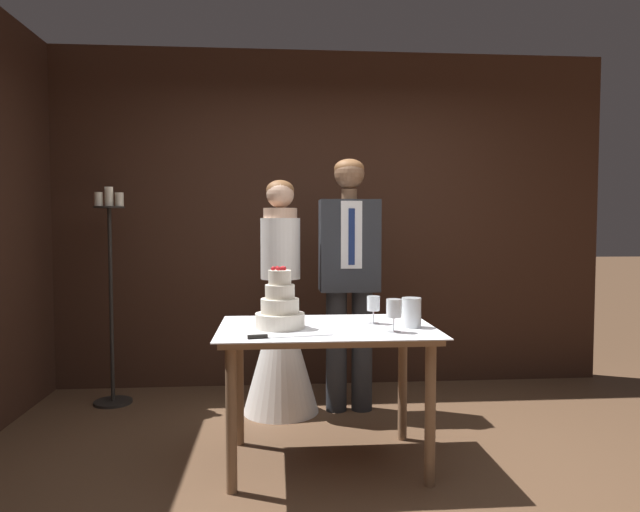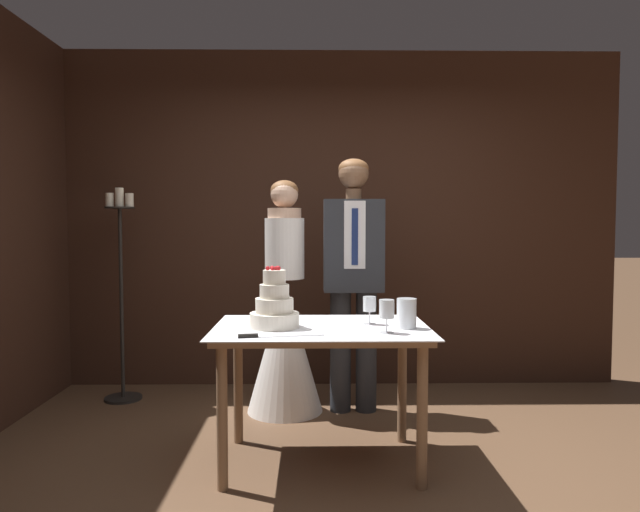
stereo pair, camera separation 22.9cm
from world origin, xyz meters
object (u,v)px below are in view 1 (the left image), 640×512
wine_glass_near (373,305)px  cake_table (326,344)px  candle_stand (111,297)px  tiered_cake (280,308)px  groom (349,269)px  cake_knife (274,336)px  bride (281,328)px  wine_glass_middle (394,310)px  hurricane_candle (411,313)px

wine_glass_near → cake_table: bearing=-166.3°
wine_glass_near → candle_stand: candle_stand is taller
candle_stand → cake_table: bearing=-38.5°
tiered_cake → groom: groom is taller
cake_knife → bride: (0.04, 1.20, -0.18)m
wine_glass_middle → candle_stand: (-1.84, 1.39, -0.09)m
tiered_cake → candle_stand: 1.74m
tiered_cake → bride: size_ratio=0.20×
wine_glass_near → bride: size_ratio=0.10×
tiered_cake → hurricane_candle: bearing=-2.8°
cake_table → hurricane_candle: size_ratio=7.28×
bride → candle_stand: 1.30m
cake_table → groom: size_ratio=0.66×
cake_knife → bride: size_ratio=0.26×
hurricane_candle → wine_glass_middle: bearing=-133.3°
tiered_cake → candle_stand: size_ratio=0.21×
bride → candle_stand: bearing=167.1°
cake_table → groom: (0.24, 0.91, 0.35)m
cake_knife → wine_glass_near: wine_glass_near is taller
cake_knife → wine_glass_middle: wine_glass_middle is taller
wine_glass_middle → bride: 1.28m
wine_glass_middle → cake_knife: bearing=-170.5°
tiered_cake → hurricane_candle: (0.72, -0.03, -0.03)m
groom → cake_table: bearing=-105.1°
bride → groom: 0.64m
cake_table → cake_knife: cake_knife is taller
cake_knife → candle_stand: bearing=119.6°
candle_stand → wine_glass_middle: bearing=-37.1°
tiered_cake → wine_glass_middle: size_ratio=1.94×
hurricane_candle → groom: 1.00m
wine_glass_near → wine_glass_middle: wine_glass_middle is taller
candle_stand → cake_knife: bearing=-50.9°
hurricane_candle → groom: groom is taller
groom → wine_glass_near: bearing=-87.9°
tiered_cake → wine_glass_middle: (0.60, -0.17, 0.00)m
tiered_cake → wine_glass_near: size_ratio=2.14×
wine_glass_middle → hurricane_candle: wine_glass_middle is taller
hurricane_candle → bride: (-0.71, 0.97, -0.25)m
cake_table → wine_glass_near: wine_glass_near is taller
groom → bride: bearing=180.0°
groom → cake_knife: bearing=-113.9°
cake_table → bride: 0.94m
cake_table → wine_glass_near: (0.27, 0.07, 0.21)m
cake_knife → tiered_cake: bearing=74.0°
wine_glass_near → hurricane_candle: size_ratio=0.97×
wine_glass_middle → groom: 1.11m
cake_table → groom: groom is taller
tiered_cake → wine_glass_near: (0.53, 0.09, -0.01)m
tiered_cake → wine_glass_near: tiered_cake is taller
cake_table → wine_glass_middle: bearing=-29.8°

